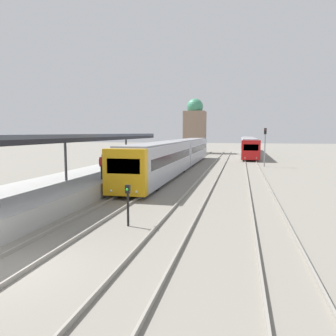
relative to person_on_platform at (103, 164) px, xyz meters
name	(u,v)px	position (x,y,z in m)	size (l,w,h in m)	color
ground_plane	(1,272)	(2.09, -11.93, -1.93)	(240.00, 240.00, 0.00)	gray
track_platform_line	(1,270)	(2.09, -11.93, -1.85)	(1.51, 120.00, 0.15)	gray
track_middle_line	(133,284)	(6.07, -11.93, -1.85)	(1.51, 120.00, 0.15)	gray
track_right_line	(296,301)	(10.05, -11.93, -1.85)	(1.50, 120.00, 0.15)	gray
platform_canopy	(65,136)	(-2.04, -0.95, 1.84)	(4.00, 27.98, 2.95)	#4C515B
person_on_platform	(103,164)	(0.00, 0.00, 0.00)	(0.40, 0.40, 1.66)	#2D2D33
train_near	(178,153)	(2.09, 15.34, -0.18)	(2.62, 34.31, 3.15)	gold
train_far	(248,145)	(10.05, 42.62, -0.22)	(2.54, 33.23, 3.07)	red
signal_post_near	(128,201)	(4.09, -6.73, -0.82)	(0.20, 0.21, 1.79)	black
signal_mast_far	(265,142)	(11.45, 20.13, 0.94)	(0.28, 0.29, 4.51)	gray
distant_domed_building	(195,127)	(-0.22, 44.76, 3.07)	(4.12, 4.12, 10.60)	#89705B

